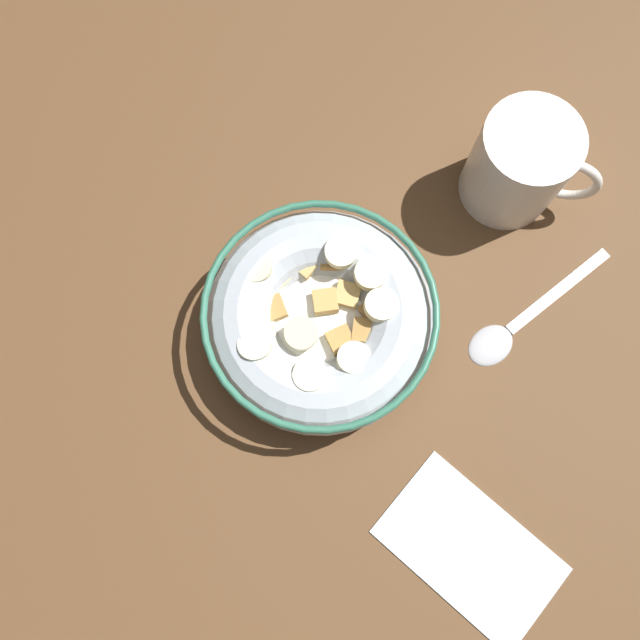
{
  "coord_description": "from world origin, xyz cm",
  "views": [
    {
      "loc": [
        3.94,
        -11.56,
        53.78
      ],
      "look_at": [
        0.0,
        0.0,
        3.0
      ],
      "focal_mm": 35.5,
      "sensor_mm": 36.0,
      "label": 1
    }
  ],
  "objects": [
    {
      "name": "cereal_bowl",
      "position": [
        0.01,
        0.01,
        3.25
      ],
      "size": [
        18.97,
        18.97,
        6.4
      ],
      "color": "#B2BCC6",
      "rests_on": "ground_plane"
    },
    {
      "name": "ground_plane",
      "position": [
        0.0,
        0.0,
        -1.0
      ],
      "size": [
        118.69,
        118.69,
        2.0
      ],
      "primitive_type": "cube",
      "color": "brown"
    },
    {
      "name": "coffee_mug",
      "position": [
        11.91,
        17.96,
        4.55
      ],
      "size": [
        11.23,
        8.28,
        9.11
      ],
      "color": "white",
      "rests_on": "ground_plane"
    },
    {
      "name": "spoon",
      "position": [
        15.7,
        5.14,
        0.34
      ],
      "size": [
        10.52,
        14.51,
        0.8
      ],
      "color": "#B7B7BC",
      "rests_on": "ground_plane"
    },
    {
      "name": "folded_napkin",
      "position": [
        17.36,
        -13.46,
        0.15
      ],
      "size": [
        16.27,
        13.15,
        0.3
      ],
      "primitive_type": "cube",
      "rotation": [
        0.0,
        0.0,
        -0.38
      ],
      "color": "silver",
      "rests_on": "ground_plane"
    }
  ]
}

